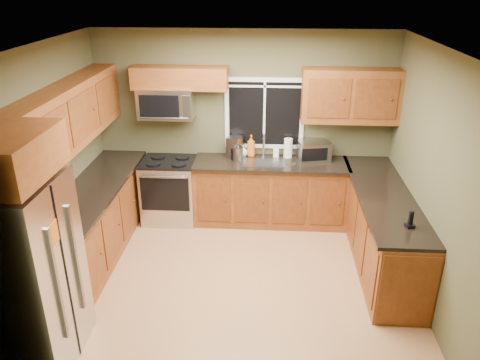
# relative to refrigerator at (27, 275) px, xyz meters

# --- Properties ---
(floor) EXTENTS (4.20, 4.20, 0.00)m
(floor) POSITION_rel_refrigerator_xyz_m (1.74, 1.30, -0.90)
(floor) COLOR #AF7A4D
(floor) RESTS_ON ground
(ceiling) EXTENTS (4.20, 4.20, 0.00)m
(ceiling) POSITION_rel_refrigerator_xyz_m (1.74, 1.30, 1.80)
(ceiling) COLOR white
(ceiling) RESTS_ON back_wall
(back_wall) EXTENTS (4.20, 0.00, 4.20)m
(back_wall) POSITION_rel_refrigerator_xyz_m (1.74, 3.10, 0.45)
(back_wall) COLOR brown
(back_wall) RESTS_ON ground
(front_wall) EXTENTS (4.20, 0.00, 4.20)m
(front_wall) POSITION_rel_refrigerator_xyz_m (1.74, -0.50, 0.45)
(front_wall) COLOR brown
(front_wall) RESTS_ON ground
(left_wall) EXTENTS (0.00, 3.60, 3.60)m
(left_wall) POSITION_rel_refrigerator_xyz_m (-0.36, 1.30, 0.45)
(left_wall) COLOR brown
(left_wall) RESTS_ON ground
(right_wall) EXTENTS (0.00, 3.60, 3.60)m
(right_wall) POSITION_rel_refrigerator_xyz_m (3.84, 1.30, 0.45)
(right_wall) COLOR brown
(right_wall) RESTS_ON ground
(window) EXTENTS (1.12, 0.03, 1.02)m
(window) POSITION_rel_refrigerator_xyz_m (2.04, 3.08, 0.65)
(window) COLOR white
(window) RESTS_ON back_wall
(base_cabinets_left) EXTENTS (0.60, 2.65, 0.90)m
(base_cabinets_left) POSITION_rel_refrigerator_xyz_m (-0.06, 1.78, -0.45)
(base_cabinets_left) COLOR brown
(base_cabinets_left) RESTS_ON ground
(countertop_left) EXTENTS (0.65, 2.65, 0.04)m
(countertop_left) POSITION_rel_refrigerator_xyz_m (-0.04, 1.78, 0.02)
(countertop_left) COLOR black
(countertop_left) RESTS_ON base_cabinets_left
(base_cabinets_back) EXTENTS (2.17, 0.60, 0.90)m
(base_cabinets_back) POSITION_rel_refrigerator_xyz_m (2.15, 2.80, -0.45)
(base_cabinets_back) COLOR brown
(base_cabinets_back) RESTS_ON ground
(countertop_back) EXTENTS (2.17, 0.65, 0.04)m
(countertop_back) POSITION_rel_refrigerator_xyz_m (2.15, 2.78, 0.02)
(countertop_back) COLOR black
(countertop_back) RESTS_ON base_cabinets_back
(base_cabinets_peninsula) EXTENTS (0.60, 2.52, 0.90)m
(base_cabinets_peninsula) POSITION_rel_refrigerator_xyz_m (3.54, 1.84, -0.45)
(base_cabinets_peninsula) COLOR brown
(base_cabinets_peninsula) RESTS_ON ground
(countertop_peninsula) EXTENTS (0.65, 2.50, 0.04)m
(countertop_peninsula) POSITION_rel_refrigerator_xyz_m (3.51, 1.85, 0.02)
(countertop_peninsula) COLOR black
(countertop_peninsula) RESTS_ON base_cabinets_peninsula
(upper_cabinets_left) EXTENTS (0.33, 2.65, 0.72)m
(upper_cabinets_left) POSITION_rel_refrigerator_xyz_m (-0.20, 1.78, 0.96)
(upper_cabinets_left) COLOR brown
(upper_cabinets_left) RESTS_ON left_wall
(upper_cabinets_back_left) EXTENTS (1.30, 0.33, 0.30)m
(upper_cabinets_back_left) POSITION_rel_refrigerator_xyz_m (0.89, 2.94, 1.17)
(upper_cabinets_back_left) COLOR brown
(upper_cabinets_back_left) RESTS_ON back_wall
(upper_cabinets_back_right) EXTENTS (1.30, 0.33, 0.72)m
(upper_cabinets_back_right) POSITION_rel_refrigerator_xyz_m (3.19, 2.94, 0.96)
(upper_cabinets_back_right) COLOR brown
(upper_cabinets_back_right) RESTS_ON back_wall
(upper_cabinet_over_fridge) EXTENTS (0.72, 0.90, 0.38)m
(upper_cabinet_over_fridge) POSITION_rel_refrigerator_xyz_m (-0.00, 0.00, 1.13)
(upper_cabinet_over_fridge) COLOR brown
(upper_cabinet_over_fridge) RESTS_ON left_wall
(refrigerator) EXTENTS (0.74, 0.90, 1.80)m
(refrigerator) POSITION_rel_refrigerator_xyz_m (0.00, 0.00, 0.00)
(refrigerator) COLOR #B7B7BC
(refrigerator) RESTS_ON ground
(range) EXTENTS (0.76, 0.69, 0.94)m
(range) POSITION_rel_refrigerator_xyz_m (0.69, 2.77, -0.43)
(range) COLOR #B7B7BC
(range) RESTS_ON ground
(microwave) EXTENTS (0.76, 0.41, 0.42)m
(microwave) POSITION_rel_refrigerator_xyz_m (0.69, 2.91, 0.83)
(microwave) COLOR #B7B7BC
(microwave) RESTS_ON back_wall
(sink) EXTENTS (0.60, 0.42, 0.36)m
(sink) POSITION_rel_refrigerator_xyz_m (2.04, 2.79, 0.05)
(sink) COLOR slate
(sink) RESTS_ON countertop_back
(toaster_oven) EXTENTS (0.49, 0.41, 0.27)m
(toaster_oven) POSITION_rel_refrigerator_xyz_m (2.75, 2.92, 0.17)
(toaster_oven) COLOR #B7B7BC
(toaster_oven) RESTS_ON countertop_back
(coffee_maker) EXTENTS (0.26, 0.29, 0.31)m
(coffee_maker) POSITION_rel_refrigerator_xyz_m (1.63, 2.94, 0.18)
(coffee_maker) COLOR slate
(coffee_maker) RESTS_ON countertop_back
(kettle) EXTENTS (0.17, 0.17, 0.25)m
(kettle) POSITION_rel_refrigerator_xyz_m (1.69, 2.79, 0.16)
(kettle) COLOR #B7B7BC
(kettle) RESTS_ON countertop_back
(paper_towel_roll) EXTENTS (0.14, 0.14, 0.31)m
(paper_towel_roll) POSITION_rel_refrigerator_xyz_m (2.39, 2.98, 0.18)
(paper_towel_roll) COLOR white
(paper_towel_roll) RESTS_ON countertop_back
(soap_bottle_a) EXTENTS (0.14, 0.14, 0.31)m
(soap_bottle_a) POSITION_rel_refrigerator_xyz_m (1.86, 3.00, 0.20)
(soap_bottle_a) COLOR orange
(soap_bottle_a) RESTS_ON countertop_back
(soap_bottle_b) EXTENTS (0.08, 0.08, 0.18)m
(soap_bottle_b) POSITION_rel_refrigerator_xyz_m (2.22, 3.00, 0.13)
(soap_bottle_b) COLOR white
(soap_bottle_b) RESTS_ON countertop_back
(soap_bottle_c) EXTENTS (0.16, 0.16, 0.17)m
(soap_bottle_c) POSITION_rel_refrigerator_xyz_m (1.74, 2.99, 0.13)
(soap_bottle_c) COLOR white
(soap_bottle_c) RESTS_ON countertop_back
(cordless_phone) EXTENTS (0.10, 0.10, 0.18)m
(cordless_phone) POSITION_rel_refrigerator_xyz_m (3.60, 1.03, 0.09)
(cordless_phone) COLOR black
(cordless_phone) RESTS_ON countertop_peninsula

